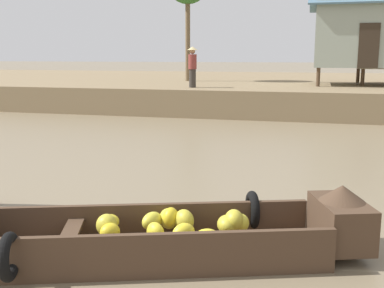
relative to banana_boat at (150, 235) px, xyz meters
The scene contains 5 objects.
ground_plane 4.29m from the banana_boat, 105.32° to the left, with size 300.00×300.00×0.00m, color #7A6B51.
riverbank_strip 22.47m from the banana_boat, 92.88° to the left, with size 160.00×20.00×1.09m, color #7F6B4C.
banana_boat is the anchor object (origin of this frame).
stilt_house_left 18.13m from the banana_boat, 77.85° to the left, with size 4.96×3.93×4.21m.
vendor_person 14.40m from the banana_boat, 102.79° to the left, with size 0.44×0.44×1.66m.
Camera 1 is at (3.00, 0.81, 2.42)m, focal length 44.37 mm.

